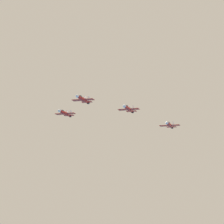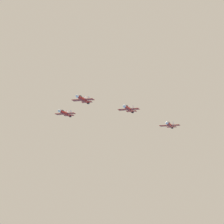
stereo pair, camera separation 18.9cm
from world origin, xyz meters
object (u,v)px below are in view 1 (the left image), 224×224
Objects in this scene: jet_left_wingman at (128,109)px; jet_lead at (83,99)px; jet_left_outer at (170,125)px; jet_right_wingman at (65,113)px.

jet_lead is at bearing -40.00° from jet_left_wingman.
jet_lead is at bearing -40.41° from jet_left_outer.
jet_lead is 21.23m from jet_right_wingman.
jet_left_outer is at bearing 111.40° from jet_right_wingman.
jet_lead is 0.99× the size of jet_left_wingman.
jet_right_wingman is (-27.35, 1.92, -0.28)m from jet_left_wingman.
jet_lead reaches higher than jet_left_wingman.
jet_right_wingman is at bearing -68.63° from jet_left_outer.
jet_right_wingman is at bearing -139.81° from jet_lead.
jet_left_wingman is at bearing 89.98° from jet_right_wingman.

